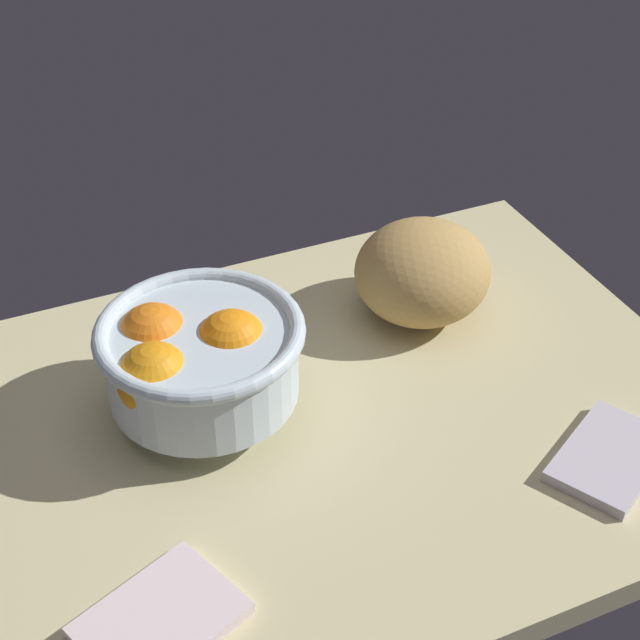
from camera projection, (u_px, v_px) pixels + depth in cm
name	position (u px, v px, depth cm)	size (l,w,h in cm)	color
ground_plane	(327.00, 425.00, 96.71)	(78.22, 57.90, 3.00)	#C8BD8B
fruit_bowl	(197.00, 357.00, 91.87)	(20.24, 20.24, 11.63)	silver
bread_loaf	(422.00, 272.00, 106.32)	(15.80, 15.08, 10.75)	tan
napkin_folded	(610.00, 457.00, 90.20)	(12.36, 8.04, 1.26)	#BEB7C3
napkin_spare	(160.00, 620.00, 76.01)	(12.20, 9.08, 1.18)	silver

